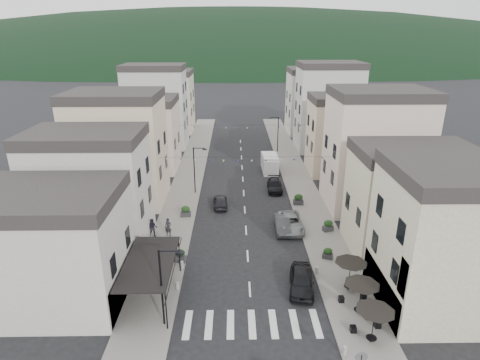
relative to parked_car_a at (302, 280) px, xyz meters
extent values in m
plane|color=black|center=(-4.08, -6.00, -0.79)|extent=(700.00, 700.00, 0.00)
cube|color=slate|center=(-11.58, 26.00, -0.73)|extent=(4.00, 76.00, 0.12)
cube|color=slate|center=(3.42, 26.00, -0.73)|extent=(4.00, 76.00, 0.12)
ellipsoid|color=black|center=(-4.08, 294.00, -0.79)|extent=(640.00, 360.00, 70.00)
cube|color=#B3AFA4|center=(-19.58, -1.00, 3.21)|extent=(12.00, 8.00, 8.00)
cube|color=#B3AA8E|center=(10.42, -2.00, 4.21)|extent=(10.00, 8.00, 10.00)
cube|color=black|center=(-11.58, -1.00, 2.41)|extent=(3.60, 7.50, 0.15)
cube|color=black|center=(-9.78, -1.00, 1.91)|extent=(0.34, 7.50, 0.99)
cylinder|color=black|center=(-9.88, -4.50, 0.81)|extent=(0.10, 0.10, 3.20)
cylinder|color=black|center=(-9.88, 2.50, 0.81)|extent=(0.10, 0.10, 3.20)
cube|color=#B3AFA4|center=(-18.58, 8.00, 4.21)|extent=(10.00, 7.00, 10.00)
cube|color=#262323|center=(-18.58, 8.00, 9.71)|extent=(10.20, 7.14, 1.00)
cube|color=beige|center=(-18.58, 18.00, 5.21)|extent=(10.00, 8.00, 12.00)
cube|color=#262323|center=(-18.58, 18.00, 11.71)|extent=(10.20, 8.16, 1.00)
cube|color=beige|center=(-18.58, 30.00, 3.96)|extent=(10.00, 8.00, 9.50)
cube|color=#262323|center=(-18.58, 30.00, 9.21)|extent=(10.20, 8.16, 1.00)
cube|color=#AAAAA5|center=(-18.58, 42.00, 5.71)|extent=(10.00, 7.00, 13.00)
cube|color=#262323|center=(-18.58, 42.00, 12.71)|extent=(10.20, 7.14, 1.00)
cube|color=#B3AA8E|center=(-18.58, 54.00, 4.71)|extent=(10.00, 9.00, 11.00)
cube|color=#262323|center=(-18.58, 54.00, 10.71)|extent=(10.20, 9.18, 1.00)
cube|color=#B3AA8E|center=(10.42, 6.00, 3.71)|extent=(10.00, 7.00, 9.00)
cube|color=#262323|center=(10.42, 6.00, 8.71)|extent=(10.20, 7.14, 1.00)
cube|color=beige|center=(10.42, 16.00, 5.46)|extent=(10.00, 8.00, 12.50)
cube|color=#262323|center=(10.42, 16.00, 12.21)|extent=(10.20, 8.16, 1.00)
cube|color=beige|center=(10.42, 28.00, 4.21)|extent=(10.00, 7.00, 10.00)
cube|color=#262323|center=(10.42, 28.00, 9.71)|extent=(10.20, 7.14, 1.00)
cube|color=#AAAAA5|center=(10.42, 40.00, 5.96)|extent=(10.00, 8.00, 13.50)
cube|color=#262323|center=(10.42, 40.00, 13.21)|extent=(10.20, 8.16, 1.00)
cube|color=#B3AFA4|center=(10.42, 52.00, 4.96)|extent=(10.00, 9.00, 11.50)
cube|color=#262323|center=(10.42, 52.00, 11.21)|extent=(10.20, 9.18, 1.00)
cylinder|color=black|center=(3.62, -6.00, 0.48)|extent=(0.06, 0.06, 2.30)
cone|color=black|center=(3.62, -6.00, 1.58)|extent=(2.50, 2.50, 0.55)
cylinder|color=black|center=(3.62, -6.00, -0.30)|extent=(0.70, 0.70, 0.04)
cylinder|color=black|center=(3.62, -3.20, 0.48)|extent=(0.06, 0.06, 2.30)
cone|color=black|center=(3.62, -3.20, 1.58)|extent=(2.50, 2.50, 0.55)
cylinder|color=black|center=(3.62, -3.20, -0.30)|extent=(0.70, 0.70, 0.04)
cylinder|color=black|center=(3.62, -0.40, 0.48)|extent=(0.06, 0.06, 2.30)
cone|color=black|center=(3.62, -0.40, 1.58)|extent=(2.50, 2.50, 0.55)
cylinder|color=black|center=(3.62, -0.40, -0.30)|extent=(0.70, 0.70, 0.04)
cylinder|color=black|center=(-10.18, -4.00, 2.21)|extent=(0.14, 0.14, 6.00)
cylinder|color=black|center=(-9.48, -4.00, 5.11)|extent=(1.40, 0.10, 0.10)
cylinder|color=black|center=(-8.83, -4.00, 4.96)|extent=(0.56, 0.56, 0.08)
cylinder|color=black|center=(-10.18, 20.00, 2.21)|extent=(0.14, 0.14, 6.00)
cylinder|color=black|center=(-9.48, 20.00, 5.11)|extent=(1.40, 0.10, 0.10)
cylinder|color=black|center=(-8.83, 20.00, 4.96)|extent=(0.56, 0.56, 0.08)
cylinder|color=black|center=(2.02, 38.00, 2.21)|extent=(0.14, 0.14, 6.00)
cylinder|color=black|center=(1.32, 38.00, 5.11)|extent=(1.40, 0.10, 0.10)
cylinder|color=black|center=(0.67, 38.00, 4.96)|extent=(0.56, 0.56, 0.08)
cylinder|color=slate|center=(1.72, -9.50, 1.56)|extent=(0.70, 0.04, 0.70)
cylinder|color=gray|center=(-9.78, 0.00, -0.37)|extent=(0.26, 0.26, 0.60)
cylinder|color=gray|center=(-9.78, 3.00, -0.37)|extent=(0.26, 0.26, 0.60)
cylinder|color=gray|center=(1.62, 2.00, -0.37)|extent=(0.26, 0.26, 0.60)
cylinder|color=gray|center=(1.62, -7.00, -0.37)|extent=(0.26, 0.26, 0.60)
cylinder|color=black|center=(-4.08, 16.00, 5.21)|extent=(19.00, 0.02, 0.02)
cone|color=beige|center=(-12.79, 16.00, 5.02)|extent=(0.28, 0.28, 0.24)
cone|color=navy|center=(-11.20, 16.00, 4.93)|extent=(0.28, 0.28, 0.24)
cone|color=beige|center=(-9.62, 16.00, 4.86)|extent=(0.28, 0.28, 0.24)
cone|color=navy|center=(-8.04, 16.00, 4.79)|extent=(0.28, 0.28, 0.24)
cone|color=beige|center=(-6.45, 16.00, 4.75)|extent=(0.28, 0.28, 0.24)
cone|color=navy|center=(-4.87, 16.00, 4.72)|extent=(0.28, 0.28, 0.24)
cone|color=beige|center=(-3.29, 16.00, 4.72)|extent=(0.28, 0.28, 0.24)
cone|color=navy|center=(-1.70, 16.00, 4.75)|extent=(0.28, 0.28, 0.24)
cone|color=beige|center=(-0.12, 16.00, 4.79)|extent=(0.28, 0.28, 0.24)
cone|color=navy|center=(1.46, 16.00, 4.86)|extent=(0.28, 0.28, 0.24)
cone|color=beige|center=(3.05, 16.00, 4.93)|extent=(0.28, 0.28, 0.24)
cone|color=navy|center=(4.63, 16.00, 5.02)|extent=(0.28, 0.28, 0.24)
cylinder|color=black|center=(-4.08, 32.00, 5.21)|extent=(19.00, 0.02, 0.02)
cone|color=beige|center=(-12.79, 32.00, 5.02)|extent=(0.28, 0.28, 0.24)
cone|color=navy|center=(-11.20, 32.00, 4.93)|extent=(0.28, 0.28, 0.24)
cone|color=beige|center=(-9.62, 32.00, 4.86)|extent=(0.28, 0.28, 0.24)
cone|color=navy|center=(-8.04, 32.00, 4.79)|extent=(0.28, 0.28, 0.24)
cone|color=beige|center=(-6.45, 32.00, 4.75)|extent=(0.28, 0.28, 0.24)
cone|color=navy|center=(-4.87, 32.00, 4.72)|extent=(0.28, 0.28, 0.24)
cone|color=beige|center=(-3.29, 32.00, 4.72)|extent=(0.28, 0.28, 0.24)
cone|color=navy|center=(-1.70, 32.00, 4.75)|extent=(0.28, 0.28, 0.24)
cone|color=beige|center=(-0.12, 32.00, 4.79)|extent=(0.28, 0.28, 0.24)
cone|color=navy|center=(1.46, 32.00, 4.86)|extent=(0.28, 0.28, 0.24)
cone|color=beige|center=(3.05, 32.00, 4.93)|extent=(0.28, 0.28, 0.24)
cone|color=navy|center=(4.63, 32.00, 5.02)|extent=(0.28, 0.28, 0.24)
imported|color=black|center=(0.00, 0.00, 0.00)|extent=(2.48, 4.86, 1.58)
imported|color=#343436|center=(-0.35, 9.89, -0.10)|extent=(1.54, 4.22, 1.38)
imported|color=gray|center=(0.52, 10.22, -0.07)|extent=(2.44, 5.20, 1.44)
imported|color=black|center=(-0.10, 20.88, -0.13)|extent=(1.99, 4.59, 1.31)
imported|color=black|center=(-6.88, 15.92, -0.12)|extent=(1.82, 4.02, 1.34)
cube|color=silver|center=(-0.12, 28.46, 0.31)|extent=(2.22, 5.35, 2.21)
cube|color=silver|center=(-0.10, 27.80, 1.47)|extent=(2.13, 3.58, 0.55)
cylinder|color=black|center=(-0.95, 26.46, -0.40)|extent=(0.29, 0.78, 0.77)
cylinder|color=black|center=(0.81, 26.50, -0.40)|extent=(0.29, 0.78, 0.77)
cylinder|color=black|center=(-1.05, 30.43, -0.40)|extent=(0.29, 0.78, 0.77)
cylinder|color=black|center=(0.72, 30.47, -0.40)|extent=(0.29, 0.78, 0.77)
imported|color=black|center=(-11.79, 8.72, 0.27)|extent=(0.75, 0.56, 1.88)
imported|color=black|center=(-13.28, 8.56, 0.29)|extent=(0.97, 0.77, 1.91)
cube|color=#323134|center=(-10.08, 4.02, -0.40)|extent=(1.18, 0.83, 0.53)
ellipsoid|color=black|center=(-10.08, 4.02, 0.18)|extent=(0.94, 0.60, 0.68)
cube|color=#2B2B2E|center=(-10.58, 13.17, -0.40)|extent=(1.09, 0.62, 0.54)
ellipsoid|color=black|center=(-10.58, 13.17, 0.19)|extent=(0.95, 0.61, 0.69)
cube|color=#2A2A2C|center=(3.04, 4.31, -0.44)|extent=(1.04, 0.79, 0.46)
ellipsoid|color=black|center=(3.04, 4.31, 0.07)|extent=(0.81, 0.52, 0.59)
cube|color=#323235|center=(4.23, 9.54, -0.41)|extent=(1.17, 0.88, 0.52)
ellipsoid|color=black|center=(4.23, 9.54, 0.16)|extent=(0.92, 0.59, 0.67)
cube|color=#2D2D30|center=(2.21, 16.16, -0.39)|extent=(1.16, 0.65, 0.57)
ellipsoid|color=black|center=(2.21, 16.16, 0.24)|extent=(1.01, 0.64, 0.73)
camera|label=1|loc=(-5.26, -26.67, 18.49)|focal=30.00mm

